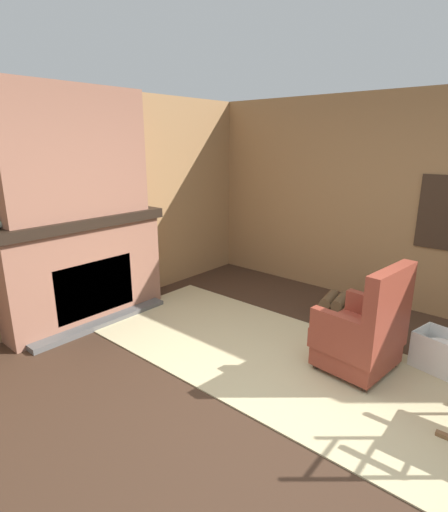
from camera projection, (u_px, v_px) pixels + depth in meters
The scene contains 11 objects.
ground_plane at pixel (271, 411), 3.12m from camera, with size 14.00×14.00×0.00m, color #3D281C.
wood_panel_wall_left at pixel (70, 208), 4.51m from camera, with size 0.06×6.12×2.61m.
wood_panel_wall_back at pixel (407, 204), 4.78m from camera, with size 6.12×0.09×2.61m.
fireplace_hearth at pixel (87, 270), 4.56m from camera, with size 0.57×1.95×1.23m.
chimney_breast at pixel (74, 153), 4.21m from camera, with size 0.32×1.63×1.37m.
area_rug at pixel (278, 358), 3.87m from camera, with size 4.18×1.73×0.01m.
armchair at pixel (363, 334), 3.57m from camera, with size 0.67×0.75×1.03m.
firewood_stack at pixel (334, 305), 4.84m from camera, with size 0.45×0.44×0.24m.
laundry_basket at pixel (443, 353), 3.63m from camera, with size 0.52×0.43×0.35m.
storage_case at pixel (105, 207), 4.65m from camera, with size 0.16×0.24×0.12m.
decorative_plate_on_mantel at pixel (68, 205), 4.32m from camera, with size 0.07×0.29×0.28m.
Camera 1 is at (1.46, -2.26, 2.03)m, focal length 28.00 mm.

